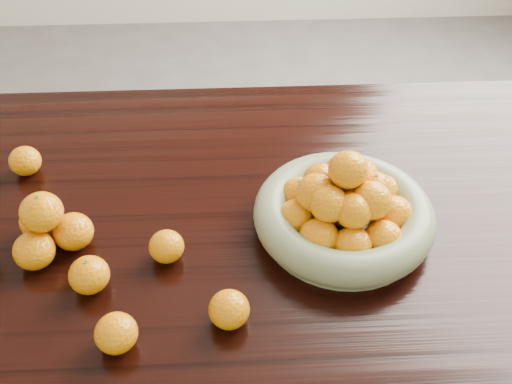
{
  "coord_description": "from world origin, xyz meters",
  "views": [
    {
      "loc": [
        -0.02,
        -0.85,
        1.58
      ],
      "look_at": [
        0.02,
        -0.02,
        0.83
      ],
      "focal_mm": 40.0,
      "sensor_mm": 36.0,
      "label": 1
    }
  ],
  "objects_px": {
    "dining_table": "(248,244)",
    "orange_pyramid": "(47,228)",
    "fruit_bowl": "(344,210)",
    "loose_orange_0": "(89,275)"
  },
  "relations": [
    {
      "from": "fruit_bowl",
      "to": "orange_pyramid",
      "type": "distance_m",
      "value": 0.57
    },
    {
      "from": "fruit_bowl",
      "to": "loose_orange_0",
      "type": "height_order",
      "value": "fruit_bowl"
    },
    {
      "from": "dining_table",
      "to": "loose_orange_0",
      "type": "relative_size",
      "value": 27.08
    },
    {
      "from": "dining_table",
      "to": "orange_pyramid",
      "type": "height_order",
      "value": "orange_pyramid"
    },
    {
      "from": "loose_orange_0",
      "to": "orange_pyramid",
      "type": "bearing_deg",
      "value": 131.81
    },
    {
      "from": "fruit_bowl",
      "to": "loose_orange_0",
      "type": "bearing_deg",
      "value": -165.21
    },
    {
      "from": "dining_table",
      "to": "fruit_bowl",
      "type": "height_order",
      "value": "fruit_bowl"
    },
    {
      "from": "orange_pyramid",
      "to": "fruit_bowl",
      "type": "bearing_deg",
      "value": 2.2
    },
    {
      "from": "fruit_bowl",
      "to": "orange_pyramid",
      "type": "height_order",
      "value": "fruit_bowl"
    },
    {
      "from": "dining_table",
      "to": "loose_orange_0",
      "type": "distance_m",
      "value": 0.36
    }
  ]
}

